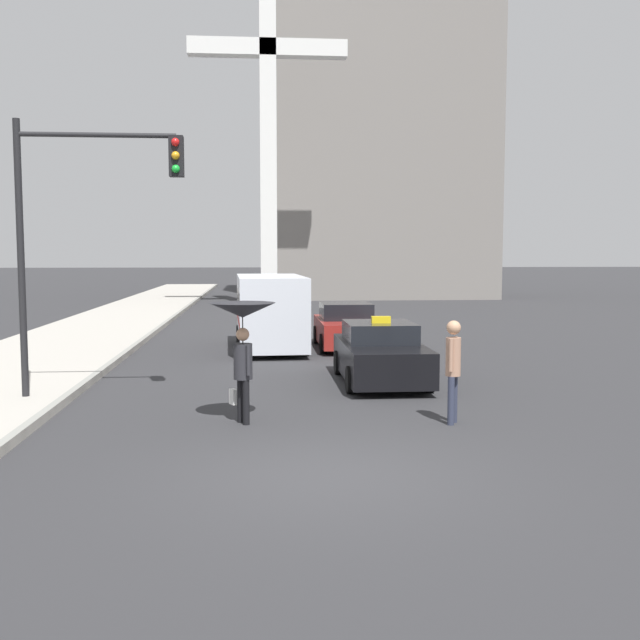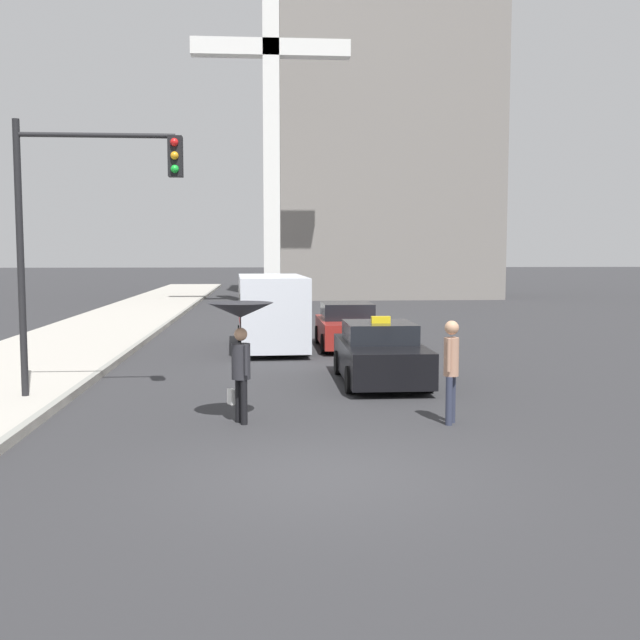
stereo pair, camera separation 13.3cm
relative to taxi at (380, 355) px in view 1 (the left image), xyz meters
The scene contains 9 objects.
ground_plane 7.56m from the taxi, 104.79° to the right, with size 300.00×300.00×0.00m, color #2D2D30.
taxi is the anchor object (origin of this frame).
sedan_red 6.50m from the taxi, 90.40° to the left, with size 1.91×4.13×1.44m.
ambulance_van 6.76m from the taxi, 111.64° to the left, with size 2.26×5.30×2.32m.
pedestrian_with_umbrella 5.21m from the taxi, 127.91° to the right, with size 1.17×1.17×2.16m.
pedestrian_man 4.40m from the taxi, 82.24° to the right, with size 0.36×0.40×1.85m.
traffic_light 7.31m from the taxi, 162.44° to the right, with size 3.28×0.38×5.65m.
building_tower_near 37.35m from the taxi, 80.90° to the left, with size 14.58×9.86×23.95m.
monument_cross 26.72m from the taxi, 95.29° to the left, with size 8.61×0.90×19.58m.
Camera 1 is at (-0.91, -9.95, 3.04)m, focal length 42.00 mm.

